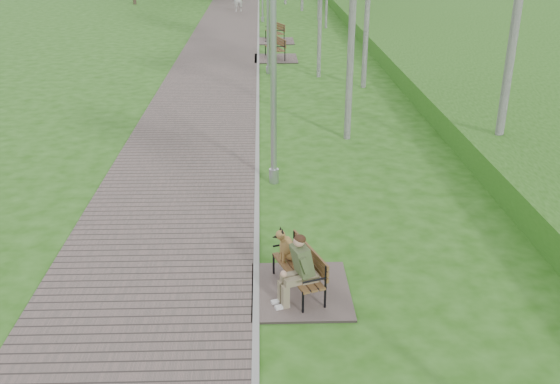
# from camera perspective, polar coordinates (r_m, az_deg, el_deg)

# --- Properties ---
(ground) EXTENTS (120.00, 120.00, 0.00)m
(ground) POSITION_cam_1_polar(r_m,az_deg,el_deg) (12.55, -2.13, -2.14)
(ground) COLOR #265B11
(ground) RESTS_ON ground
(walkway) EXTENTS (3.50, 67.00, 0.04)m
(walkway) POSITION_cam_1_polar(r_m,az_deg,el_deg) (33.32, -5.10, 13.96)
(walkway) COLOR #635650
(walkway) RESTS_ON ground
(kerb) EXTENTS (0.10, 67.00, 0.05)m
(kerb) POSITION_cam_1_polar(r_m,az_deg,el_deg) (33.26, -2.00, 14.03)
(kerb) COLOR #999993
(kerb) RESTS_ON ground
(embankment) EXTENTS (14.00, 70.00, 1.60)m
(embankment) POSITION_cam_1_polar(r_m,az_deg,el_deg) (33.94, 19.27, 12.93)
(embankment) COLOR #549838
(embankment) RESTS_ON ground
(bench_main) EXTENTS (1.56, 1.73, 1.36)m
(bench_main) POSITION_cam_1_polar(r_m,az_deg,el_deg) (9.82, 1.45, -7.39)
(bench_main) COLOR #635650
(bench_main) RESTS_ON ground
(bench_second) EXTENTS (1.84, 2.05, 1.13)m
(bench_second) POSITION_cam_1_polar(r_m,az_deg,el_deg) (27.58, -0.45, 12.50)
(bench_second) COLOR #635650
(bench_second) RESTS_ON ground
(bench_third) EXTENTS (1.81, 2.01, 1.11)m
(bench_third) POSITION_cam_1_polar(r_m,az_deg,el_deg) (31.89, -0.47, 13.96)
(bench_third) COLOR #635650
(bench_third) RESTS_ON ground
(lamp_post_near) EXTENTS (0.22, 0.22, 5.72)m
(lamp_post_near) POSITION_cam_1_polar(r_m,az_deg,el_deg) (13.32, -0.60, 11.56)
(lamp_post_near) COLOR #9FA2A7
(lamp_post_near) RESTS_ON ground
(lamp_post_second) EXTENTS (0.19, 0.19, 4.94)m
(lamp_post_second) POSITION_cam_1_polar(r_m,az_deg,el_deg) (24.41, -1.10, 16.07)
(lamp_post_second) COLOR #9FA2A7
(lamp_post_second) RESTS_ON ground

